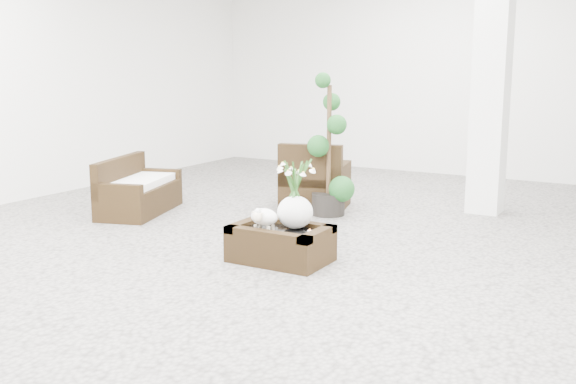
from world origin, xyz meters
The scene contains 9 objects.
ground centered at (0.00, 0.00, 0.00)m, with size 11.00×11.00×0.00m, color gray.
column centered at (1.20, 2.80, 1.75)m, with size 0.40×0.40×3.50m, color white.
coffee_table centered at (0.07, -0.37, 0.16)m, with size 0.90×0.60×0.31m, color black.
sheep_figurine centered at (-0.05, -0.47, 0.42)m, with size 0.28×0.23×0.21m, color white.
planter_narcissus centered at (0.17, -0.27, 0.71)m, with size 0.44×0.44×0.80m, color white, non-canonical shape.
tealight centered at (0.37, -0.35, 0.33)m, with size 0.04×0.04×0.03m, color white.
armchair centered at (-0.79, 1.98, 0.43)m, with size 0.81×0.78×0.86m, color black.
loveseat centered at (-2.55, 0.58, 0.35)m, with size 1.30×0.63×0.70m, color black.
topiary centered at (-0.44, 1.66, 0.86)m, with size 0.46×0.46×1.71m, color #154418, non-canonical shape.
Camera 1 is at (3.23, -5.67, 1.84)m, focal length 41.99 mm.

